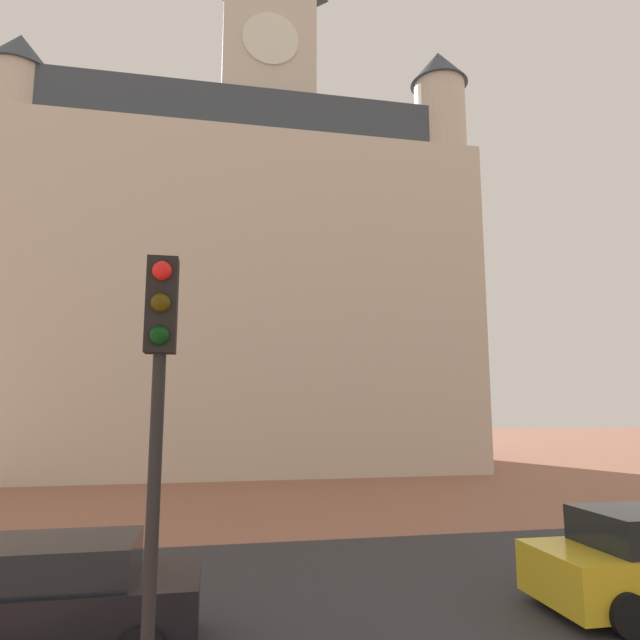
% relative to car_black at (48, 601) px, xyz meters
% --- Properties ---
extents(ground_plane, '(120.00, 120.00, 0.00)m').
position_rel_car_black_xyz_m(ground_plane, '(4.80, 4.27, -0.73)').
color(ground_plane, '#93604C').
extents(street_asphalt_strip, '(120.00, 8.01, 0.00)m').
position_rel_car_black_xyz_m(street_asphalt_strip, '(4.80, 1.76, -0.73)').
color(street_asphalt_strip, '#2D2D33').
rests_on(street_asphalt_strip, ground_plane).
extents(landmark_building, '(25.01, 14.53, 32.97)m').
position_rel_car_black_xyz_m(landmark_building, '(3.57, 24.00, 9.67)').
color(landmark_building, beige).
rests_on(landmark_building, ground_plane).
extents(car_black, '(4.04, 1.97, 1.53)m').
position_rel_car_black_xyz_m(car_black, '(0.00, 0.00, 0.00)').
color(car_black, black).
rests_on(car_black, ground_plane).
extents(traffic_light_pole, '(0.28, 0.34, 4.76)m').
position_rel_car_black_xyz_m(traffic_light_pole, '(1.62, -3.35, 2.59)').
color(traffic_light_pole, black).
rests_on(traffic_light_pole, ground_plane).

